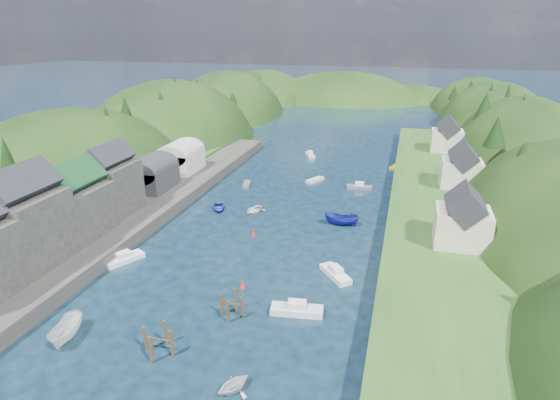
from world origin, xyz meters
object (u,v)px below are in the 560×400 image
(channel_buoy_near, at_px, (242,284))
(piling_cluster_near, at_px, (159,344))
(channel_buoy_far, at_px, (254,233))
(piling_cluster_far, at_px, (232,308))

(channel_buoy_near, bearing_deg, piling_cluster_near, -105.21)
(piling_cluster_near, distance_m, channel_buoy_far, 28.75)
(channel_buoy_near, distance_m, channel_buoy_far, 15.38)
(piling_cluster_far, bearing_deg, channel_buoy_near, 99.03)
(piling_cluster_far, distance_m, channel_buoy_far, 21.45)
(piling_cluster_far, xyz_separation_m, channel_buoy_near, (-0.95, 6.00, -0.62))
(piling_cluster_near, height_order, channel_buoy_near, piling_cluster_near)
(channel_buoy_near, xyz_separation_m, channel_buoy_far, (-3.51, 14.98, 0.00))
(channel_buoy_near, bearing_deg, piling_cluster_far, -80.97)
(piling_cluster_near, xyz_separation_m, piling_cluster_far, (4.70, 7.77, -0.06))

